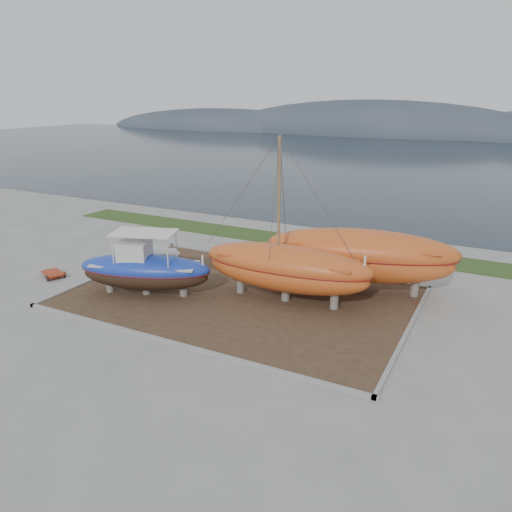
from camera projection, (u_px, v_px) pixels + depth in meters
The scene contains 11 objects.
ground at pixel (199, 326), 24.13m from camera, with size 140.00×140.00×0.00m, color gray.
dirt_patch at pixel (240, 297), 27.50m from camera, with size 18.00×12.00×0.06m, color #422D1E.
curb_frame at pixel (240, 296), 27.49m from camera, with size 18.60×12.60×0.15m, color gray, non-canonical shape.
grass_strip at pixel (315, 244), 37.20m from camera, with size 44.00×3.00×0.08m, color #284219.
sea at pixel (432, 160), 83.18m from camera, with size 260.00×100.00×0.04m, color #17222E, non-canonical shape.
mountain_ridge at pixel (466, 136), 129.58m from camera, with size 200.00×36.00×20.00m, color #333D49, non-canonical shape.
blue_caique at pixel (145, 263), 27.34m from camera, with size 7.39×2.31×3.56m, color #1D3BB3, non-canonical shape.
white_dinghy at pixel (147, 256), 32.02m from camera, with size 4.55×1.71×1.37m, color silver, non-canonical shape.
orange_sailboat at pixel (287, 222), 25.67m from camera, with size 9.36×2.76×8.71m, color #C6521E, non-canonical shape.
orange_bare_hull at pixel (360, 262), 27.79m from camera, with size 10.57×3.17×3.46m, color #C6521E, non-canonical shape.
red_trailer at pixel (53, 275), 30.51m from camera, with size 2.23×1.12×0.32m, color #AE2E13, non-canonical shape.
Camera 1 is at (12.50, -18.15, 10.75)m, focal length 35.00 mm.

